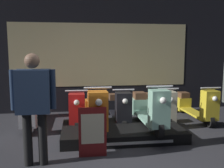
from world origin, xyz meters
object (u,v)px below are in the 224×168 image
(scooter_display_left, at_px, (95,111))
(scooter_display_right, at_px, (148,109))
(scooter_backrow_4, at_px, (196,106))
(scooter_backrow_1, at_px, (77,110))
(person_left_browsing, at_px, (34,99))
(scooter_backrow_0, at_px, (34,111))
(scooter_backrow_2, at_px, (118,108))
(scooter_backrow_3, at_px, (158,107))
(price_sign_board, at_px, (93,132))

(scooter_display_left, bearing_deg, scooter_display_right, 0.00)
(scooter_display_left, xyz_separation_m, scooter_backrow_4, (2.52, 1.00, -0.20))
(scooter_backrow_1, relative_size, person_left_browsing, 1.10)
(scooter_display_right, relative_size, scooter_backrow_0, 1.00)
(scooter_backrow_4, height_order, person_left_browsing, person_left_browsing)
(scooter_backrow_0, relative_size, scooter_backrow_2, 1.00)
(scooter_backrow_4, bearing_deg, person_left_browsing, -150.13)
(scooter_display_right, distance_m, scooter_backrow_3, 1.15)
(scooter_backrow_0, relative_size, scooter_backrow_3, 1.00)
(scooter_display_right, xyz_separation_m, scooter_backrow_0, (-2.34, 1.00, -0.20))
(scooter_display_left, xyz_separation_m, scooter_display_right, (1.04, 0.00, 0.00))
(person_left_browsing, relative_size, price_sign_board, 2.05)
(scooter_display_left, height_order, person_left_browsing, person_left_browsing)
(scooter_backrow_1, bearing_deg, scooter_display_left, -70.78)
(scooter_display_left, height_order, scooter_backrow_3, scooter_display_left)
(scooter_display_right, xyz_separation_m, scooter_backrow_3, (0.53, 1.00, -0.20))
(scooter_display_right, relative_size, scooter_backrow_2, 1.00)
(scooter_backrow_0, relative_size, scooter_backrow_4, 1.00)
(scooter_backrow_3, xyz_separation_m, person_left_browsing, (-2.51, -1.99, 0.64))
(scooter_display_left, bearing_deg, person_left_browsing, -133.54)
(price_sign_board, bearing_deg, scooter_backrow_2, 68.74)
(scooter_backrow_0, xyz_separation_m, person_left_browsing, (0.36, -1.99, 0.64))
(scooter_backrow_4, bearing_deg, scooter_display_right, -146.13)
(scooter_display_left, xyz_separation_m, scooter_backrow_1, (-0.35, 1.00, -0.20))
(scooter_backrow_1, xyz_separation_m, scooter_backrow_2, (0.96, 0.00, 0.00))
(scooter_backrow_1, distance_m, person_left_browsing, 2.18)
(scooter_backrow_3, xyz_separation_m, scooter_backrow_4, (0.96, 0.00, 0.00))
(scooter_backrow_0, distance_m, price_sign_board, 2.19)
(scooter_backrow_3, distance_m, person_left_browsing, 3.27)
(scooter_display_left, distance_m, scooter_backrow_1, 1.08)
(scooter_display_left, height_order, scooter_backrow_0, scooter_display_left)
(scooter_backrow_2, distance_m, scooter_backrow_4, 1.91)
(scooter_display_left, distance_m, scooter_backrow_2, 1.19)
(scooter_backrow_0, xyz_separation_m, price_sign_board, (1.20, -1.83, 0.07))
(scooter_backrow_1, height_order, scooter_backrow_3, same)
(scooter_backrow_2, height_order, price_sign_board, scooter_backrow_2)
(scooter_display_right, relative_size, scooter_backrow_4, 1.00)
(scooter_backrow_0, distance_m, scooter_backrow_4, 3.83)
(scooter_display_left, bearing_deg, price_sign_board, -96.97)
(scooter_backrow_3, relative_size, scooter_backrow_4, 1.00)
(scooter_backrow_4, bearing_deg, scooter_backrow_0, 180.00)
(scooter_backrow_2, bearing_deg, scooter_backrow_0, 180.00)
(scooter_backrow_2, bearing_deg, scooter_backrow_1, 180.00)
(scooter_backrow_0, height_order, scooter_backrow_3, same)
(scooter_display_right, height_order, scooter_backrow_3, scooter_display_right)
(scooter_backrow_2, xyz_separation_m, scooter_backrow_3, (0.96, 0.00, 0.00))
(scooter_display_right, height_order, price_sign_board, scooter_display_right)
(scooter_backrow_1, height_order, scooter_backrow_2, same)
(person_left_browsing, xyz_separation_m, price_sign_board, (0.85, 0.17, -0.57))
(scooter_backrow_1, xyz_separation_m, scooter_backrow_3, (1.91, 0.00, 0.00))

